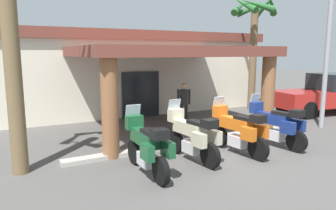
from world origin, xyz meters
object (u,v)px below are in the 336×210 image
object	(u,v)px
pedestrian	(184,101)
motorcycle_blue	(276,125)
motorcycle_cream	(192,136)
motorcycle_orange	(238,130)
pickup_truck_red	(326,94)
palm_tree_near_portico	(254,26)
motel_building	(120,70)
motorcycle_green	(147,146)

from	to	relation	value
pedestrian	motorcycle_blue	bearing A→B (deg)	53.05
motorcycle_cream	motorcycle_orange	xyz separation A→B (m)	(1.52, -0.16, 0.00)
motorcycle_orange	pickup_truck_red	size ratio (longest dim) A/B	0.41
motorcycle_orange	palm_tree_near_portico	xyz separation A→B (m)	(5.62, 5.29, 3.60)
motorcycle_cream	motorcycle_orange	size ratio (longest dim) A/B	1.00
motel_building	motorcycle_cream	bearing A→B (deg)	-96.39
motorcycle_cream	pedestrian	distance (m)	3.96
motel_building	motorcycle_blue	xyz separation A→B (m)	(1.67, -9.20, -1.33)
motel_building	motorcycle_blue	distance (m)	9.45
motorcycle_cream	pedestrian	xyz separation A→B (m)	(1.90, 3.46, 0.34)
pedestrian	motorcycle_green	bearing A→B (deg)	-6.64
pedestrian	palm_tree_near_portico	xyz separation A→B (m)	(5.24, 1.67, 3.26)
motel_building	motorcycle_orange	distance (m)	9.27
motorcycle_orange	motorcycle_blue	size ratio (longest dim) A/B	1.00
pedestrian	motorcycle_orange	bearing A→B (deg)	29.73
motorcycle_green	pedestrian	bearing A→B (deg)	-41.23
motorcycle_orange	motorcycle_blue	world-z (taller)	same
motorcycle_orange	pickup_truck_red	distance (m)	8.48
motorcycle_blue	pickup_truck_red	bearing A→B (deg)	-73.68
motel_building	motorcycle_green	distance (m)	9.83
motorcycle_green	palm_tree_near_portico	distance (m)	10.83
motorcycle_orange	pickup_truck_red	world-z (taller)	pickup_truck_red
motorcycle_orange	pedestrian	xyz separation A→B (m)	(0.38, 3.62, 0.34)
motorcycle_cream	pedestrian	size ratio (longest dim) A/B	1.24
pickup_truck_red	palm_tree_near_portico	distance (m)	4.88
motel_building	palm_tree_near_portico	size ratio (longest dim) A/B	2.43
motorcycle_green	motorcycle_blue	bearing A→B (deg)	-87.66
motorcycle_blue	pedestrian	distance (m)	3.84
pickup_truck_red	motorcycle_green	bearing A→B (deg)	-155.90
motorcycle_blue	motorcycle_green	bearing A→B (deg)	84.79
pedestrian	motorcycle_cream	bearing A→B (deg)	6.96
motel_building	palm_tree_near_portico	bearing A→B (deg)	-31.66
motorcycle_orange	motorcycle_cream	bearing A→B (deg)	78.64
motorcycle_green	motorcycle_orange	distance (m)	3.04
pedestrian	palm_tree_near_portico	size ratio (longest dim) A/B	0.30
motorcycle_orange	palm_tree_near_portico	bearing A→B (deg)	-52.06
palm_tree_near_portico	motorcycle_green	bearing A→B (deg)	-147.96
motorcycle_cream	pickup_truck_red	size ratio (longest dim) A/B	0.41
motel_building	pickup_truck_red	bearing A→B (deg)	-36.08
motorcycle_cream	motorcycle_blue	xyz separation A→B (m)	(3.04, -0.19, 0.00)
motorcycle_green	motorcycle_blue	xyz separation A→B (m)	(4.55, 0.10, 0.00)
palm_tree_near_portico	motorcycle_cream	bearing A→B (deg)	-144.30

